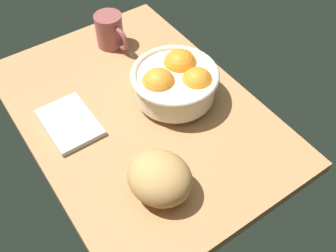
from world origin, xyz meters
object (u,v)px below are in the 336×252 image
(bread_loaf, at_px, (160,178))
(mug, at_px, (110,31))
(fruit_bowl, at_px, (176,81))
(napkin_folded, at_px, (70,123))

(bread_loaf, relative_size, mug, 1.11)
(bread_loaf, distance_m, mug, 0.50)
(fruit_bowl, bearing_deg, mug, 5.32)
(mug, bearing_deg, bread_loaf, 161.95)
(fruit_bowl, height_order, napkin_folded, fruit_bowl)
(bread_loaf, height_order, napkin_folded, bread_loaf)
(fruit_bowl, relative_size, mug, 1.75)
(bread_loaf, xyz_separation_m, napkin_folded, (0.27, 0.07, -0.04))
(fruit_bowl, bearing_deg, bread_loaf, 137.90)
(mug, bearing_deg, fruit_bowl, -174.68)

